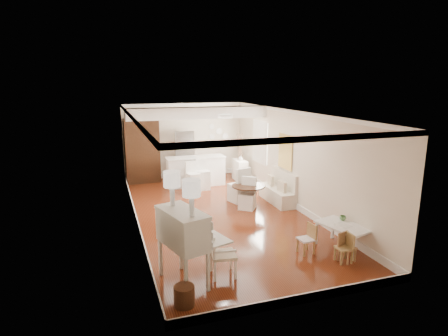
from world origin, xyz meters
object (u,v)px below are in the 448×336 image
wicker_basket (184,296)px  fridge (194,155)px  dining_table (248,196)px  sideboard (240,170)px  gustavian_armchair (223,254)px  kids_chair_b (306,239)px  kids_chair_c (347,247)px  bar_stool_right (203,175)px  pantry_cabinet (142,151)px  kids_chair_a (344,248)px  secretary_bureau (183,247)px  slip_chair_near (247,194)px  kids_table (342,237)px  slip_chair_far (239,184)px  bar_stool_left (193,177)px  breakfast_counter (196,171)px

wicker_basket → fridge: fridge is taller
dining_table → sideboard: sideboard is taller
gustavian_armchair → kids_chair_b: bearing=-74.0°
kids_chair_b → sideboard: (0.79, 6.12, 0.05)m
kids_chair_c → bar_stool_right: size_ratio=0.59×
pantry_cabinet → kids_chair_a: bearing=-67.5°
gustavian_armchair → bar_stool_right: size_ratio=0.85×
secretary_bureau → slip_chair_near: size_ratio=1.54×
bar_stool_right → sideboard: bearing=22.9°
gustavian_armchair → pantry_cabinet: (-0.67, 7.36, 0.72)m
kids_chair_b → gustavian_armchair: bearing=-85.1°
gustavian_armchair → kids_table: gustavian_armchair is taller
secretary_bureau → wicker_basket: bearing=-118.1°
sideboard → bar_stool_right: bearing=-155.5°
slip_chair_far → kids_chair_c: bearing=82.4°
secretary_bureau → sideboard: size_ratio=1.74×
slip_chair_far → kids_chair_b: bearing=74.9°
dining_table → bar_stool_right: size_ratio=0.94×
secretary_bureau → wicker_basket: secretary_bureau is taller
kids_chair_b → sideboard: size_ratio=0.82×
bar_stool_left → kids_table: bearing=-80.4°
kids_chair_c → bar_stool_left: bearing=89.9°
bar_stool_left → fridge: fridge is taller
gustavian_armchair → bar_stool_right: (1.15, 5.73, 0.08)m
gustavian_armchair → dining_table: size_ratio=0.91×
kids_table → kids_chair_b: bearing=176.1°
kids_chair_a → kids_chair_b: (-0.52, 0.59, 0.02)m
dining_table → slip_chair_near: 0.20m
pantry_cabinet → sideboard: (3.43, -0.90, -0.77)m
breakfast_counter → bar_stool_right: size_ratio=2.01×
kids_chair_b → pantry_cabinet: pantry_cabinet is taller
slip_chair_near → fridge: fridge is taller
kids_chair_c → secretary_bureau: bearing=159.1°
kids_table → bar_stool_left: bar_stool_left is taller
kids_chair_b → kids_chair_c: bearing=40.6°
kids_chair_c → breakfast_counter: (-1.54, 6.54, 0.21)m
kids_chair_b → fridge: 7.06m
wicker_basket → kids_chair_b: kids_chair_b is taller
breakfast_counter → gustavian_armchair: bearing=-99.3°
kids_chair_b → slip_chair_near: bearing=177.6°
secretary_bureau → bar_stool_right: size_ratio=1.36×
gustavian_armchair → fridge: 7.45m
kids_table → sideboard: (-0.07, 6.18, 0.11)m
dining_table → breakfast_counter: bearing=108.0°
kids_chair_c → slip_chair_near: bearing=84.0°
secretary_bureau → kids_chair_c: (3.34, -0.21, -0.39)m
gustavian_armchair → breakfast_counter: (1.03, 6.28, 0.08)m
wicker_basket → fridge: bearing=75.2°
wicker_basket → slip_chair_far: 5.59m
dining_table → bar_stool_right: (-0.77, 2.20, 0.18)m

